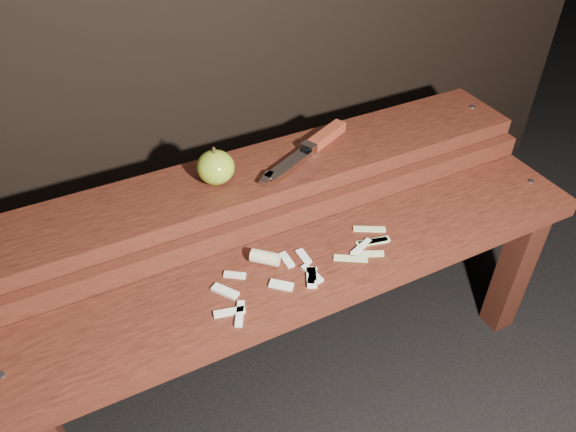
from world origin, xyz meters
name	(u,v)px	position (x,y,z in m)	size (l,w,h in m)	color
ground	(299,370)	(0.00, 0.00, 0.00)	(60.00, 60.00, 0.00)	black
bench_front_tier	(316,289)	(0.00, -0.06, 0.35)	(1.20, 0.20, 0.42)	#33140C
bench_rear_tier	(266,201)	(0.00, 0.17, 0.41)	(1.20, 0.21, 0.50)	#33140C
apple	(216,167)	(-0.11, 0.17, 0.53)	(0.08, 0.08, 0.08)	olive
knife	(317,142)	(0.14, 0.19, 0.51)	(0.26, 0.14, 0.02)	maroon
apple_scraps	(292,265)	(-0.05, -0.05, 0.43)	(0.40, 0.15, 0.03)	beige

